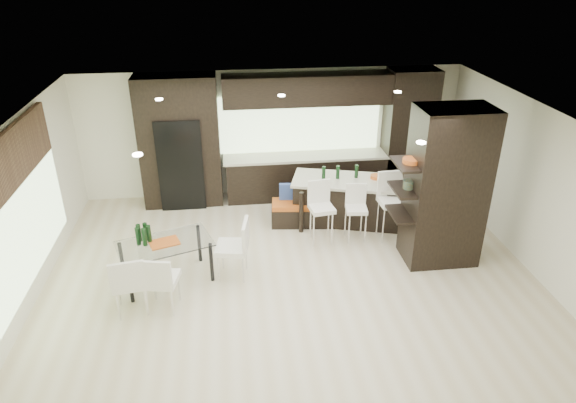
{
  "coord_description": "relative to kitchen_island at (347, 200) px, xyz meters",
  "views": [
    {
      "loc": [
        -0.91,
        -6.88,
        4.89
      ],
      "look_at": [
        0.0,
        0.6,
        1.15
      ],
      "focal_mm": 32.0,
      "sensor_mm": 36.0,
      "label": 1
    }
  ],
  "objects": [
    {
      "name": "ground",
      "position": [
        -1.33,
        -1.94,
        -0.44
      ],
      "size": [
        8.0,
        8.0,
        0.0
      ],
      "primitive_type": "plane",
      "color": "beige",
      "rests_on": "ground"
    },
    {
      "name": "back_wall",
      "position": [
        -1.33,
        1.56,
        0.91
      ],
      "size": [
        8.0,
        0.02,
        2.7
      ],
      "primitive_type": "cube",
      "color": "white",
      "rests_on": "ground"
    },
    {
      "name": "left_wall",
      "position": [
        -5.33,
        -1.94,
        0.91
      ],
      "size": [
        0.02,
        7.0,
        2.7
      ],
      "primitive_type": "cube",
      "color": "white",
      "rests_on": "ground"
    },
    {
      "name": "right_wall",
      "position": [
        2.67,
        -1.94,
        0.91
      ],
      "size": [
        0.02,
        7.0,
        2.7
      ],
      "primitive_type": "cube",
      "color": "white",
      "rests_on": "ground"
    },
    {
      "name": "ceiling",
      "position": [
        -1.33,
        -1.94,
        2.26
      ],
      "size": [
        8.0,
        7.0,
        0.02
      ],
      "primitive_type": "cube",
      "color": "white",
      "rests_on": "ground"
    },
    {
      "name": "window_left",
      "position": [
        -5.29,
        -1.74,
        0.91
      ],
      "size": [
        0.04,
        3.2,
        1.9
      ],
      "primitive_type": "cube",
      "color": "#B2D199",
      "rests_on": "left_wall"
    },
    {
      "name": "window_back",
      "position": [
        -0.73,
        1.52,
        1.11
      ],
      "size": [
        3.4,
        0.04,
        1.2
      ],
      "primitive_type": "cube",
      "color": "#B2D199",
      "rests_on": "back_wall"
    },
    {
      "name": "stone_accent",
      "position": [
        -5.26,
        -1.74,
        1.81
      ],
      "size": [
        0.08,
        3.0,
        0.8
      ],
      "primitive_type": "cube",
      "color": "brown",
      "rests_on": "left_wall"
    },
    {
      "name": "ceiling_spots",
      "position": [
        -1.33,
        -1.69,
        2.24
      ],
      "size": [
        4.0,
        3.0,
        0.02
      ],
      "primitive_type": "cube",
      "color": "white",
      "rests_on": "ceiling"
    },
    {
      "name": "back_cabinetry",
      "position": [
        -0.83,
        1.23,
        0.91
      ],
      "size": [
        6.8,
        0.68,
        2.7
      ],
      "primitive_type": "cube",
      "color": "black",
      "rests_on": "ground"
    },
    {
      "name": "refrigerator",
      "position": [
        -3.23,
        1.18,
        0.51
      ],
      "size": [
        0.9,
        0.68,
        1.9
      ],
      "primitive_type": "cube",
      "color": "black",
      "rests_on": "ground"
    },
    {
      "name": "partition_column",
      "position": [
        1.27,
        -1.54,
        0.91
      ],
      "size": [
        1.2,
        0.8,
        2.7
      ],
      "primitive_type": "cube",
      "color": "black",
      "rests_on": "ground"
    },
    {
      "name": "kitchen_island",
      "position": [
        0.0,
        0.0,
        0.0
      ],
      "size": [
        2.27,
        1.44,
        0.88
      ],
      "primitive_type": "cube",
      "rotation": [
        0.0,
        0.0,
        -0.28
      ],
      "color": "black",
      "rests_on": "ground"
    },
    {
      "name": "stool_left",
      "position": [
        -0.64,
        -0.76,
        0.03
      ],
      "size": [
        0.47,
        0.47,
        0.94
      ],
      "primitive_type": "cube",
      "rotation": [
        0.0,
        0.0,
        0.14
      ],
      "color": "white",
      "rests_on": "ground"
    },
    {
      "name": "stool_mid",
      "position": [
        -0.0,
        -0.74,
        -0.01
      ],
      "size": [
        0.42,
        0.42,
        0.85
      ],
      "primitive_type": "cube",
      "rotation": [
        0.0,
        0.0,
        -0.11
      ],
      "color": "white",
      "rests_on": "ground"
    },
    {
      "name": "stool_right",
      "position": [
        0.64,
        -0.78,
        0.08
      ],
      "size": [
        0.48,
        0.48,
        1.03
      ],
      "primitive_type": "cube",
      "rotation": [
        0.0,
        0.0,
        0.06
      ],
      "color": "white",
      "rests_on": "ground"
    },
    {
      "name": "bench",
      "position": [
        -0.87,
        -0.05,
        -0.2
      ],
      "size": [
        1.27,
        0.61,
        0.47
      ],
      "primitive_type": "cube",
      "rotation": [
        0.0,
        0.0,
        -0.11
      ],
      "color": "black",
      "rests_on": "ground"
    },
    {
      "name": "floor_vase",
      "position": [
        0.97,
        -1.14,
        0.1
      ],
      "size": [
        0.49,
        0.49,
        1.07
      ],
      "primitive_type": null,
      "rotation": [
        0.0,
        0.0,
        0.3
      ],
      "color": "#414E37",
      "rests_on": "ground"
    },
    {
      "name": "dining_table",
      "position": [
        -3.34,
        -1.67,
        -0.09
      ],
      "size": [
        1.63,
        1.24,
        0.7
      ],
      "primitive_type": "cube",
      "rotation": [
        0.0,
        0.0,
        0.33
      ],
      "color": "white",
      "rests_on": "ground"
    },
    {
      "name": "chair_near",
      "position": [
        -3.34,
        -2.4,
        0.01
      ],
      "size": [
        0.57,
        0.57,
        0.89
      ],
      "primitive_type": "cube",
      "rotation": [
        0.0,
        0.0,
        -0.19
      ],
      "color": "white",
      "rests_on": "ground"
    },
    {
      "name": "chair_far",
      "position": [
        -3.79,
        -2.4,
        0.02
      ],
      "size": [
        0.56,
        0.56,
        0.91
      ],
      "primitive_type": "cube",
      "rotation": [
        0.0,
        0.0,
        0.16
      ],
      "color": "white",
      "rests_on": "ground"
    },
    {
      "name": "chair_end",
      "position": [
        -2.28,
        -1.67,
        0.03
      ],
      "size": [
        0.58,
        0.58,
        0.93
      ],
      "primitive_type": "cube",
      "rotation": [
        0.0,
        0.0,
        1.4
      ],
      "color": "white",
      "rests_on": "ground"
    }
  ]
}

